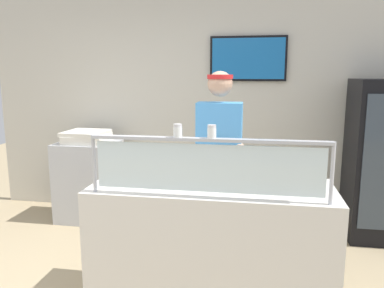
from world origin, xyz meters
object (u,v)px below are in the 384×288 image
(pizza_tray, at_px, (223,181))
(pizza_server, at_px, (220,179))
(parmesan_shaker, at_px, (178,131))
(worker_figure, at_px, (219,160))
(pepper_flake_shaker, at_px, (212,132))
(drink_fridge, at_px, (383,160))
(pizza_box_stack, at_px, (87,137))

(pizza_tray, xyz_separation_m, pizza_server, (-0.02, -0.02, 0.02))
(parmesan_shaker, bearing_deg, pizza_tray, 52.16)
(pizza_tray, height_order, worker_figure, worker_figure)
(pepper_flake_shaker, bearing_deg, drink_fridge, 49.23)
(drink_fridge, height_order, pizza_box_stack, drink_fridge)
(parmesan_shaker, height_order, drink_fridge, drink_fridge)
(pepper_flake_shaker, xyz_separation_m, drink_fridge, (1.59, 1.85, -0.53))
(pizza_tray, height_order, pizza_server, pizza_server)
(pizza_tray, bearing_deg, pepper_flake_shaker, -97.40)
(pizza_tray, distance_m, pizza_box_stack, 2.27)
(pizza_tray, relative_size, drink_fridge, 0.25)
(pepper_flake_shaker, relative_size, drink_fridge, 0.05)
(pepper_flake_shaker, bearing_deg, pizza_box_stack, 133.17)
(pizza_tray, xyz_separation_m, worker_figure, (-0.08, 0.52, 0.04))
(pizza_server, bearing_deg, drink_fridge, 27.30)
(pizza_tray, bearing_deg, worker_figure, 98.45)
(drink_fridge, bearing_deg, pizza_box_stack, -179.24)
(pizza_server, distance_m, parmesan_shaker, 0.55)
(pizza_tray, relative_size, worker_figure, 0.24)
(worker_figure, bearing_deg, pizza_server, -84.05)
(pepper_flake_shaker, distance_m, worker_figure, 0.93)
(drink_fridge, bearing_deg, pizza_tray, -135.70)
(worker_figure, bearing_deg, drink_fridge, 31.40)
(parmesan_shaker, relative_size, pizza_box_stack, 0.17)
(pizza_server, xyz_separation_m, drink_fridge, (1.57, 1.53, -0.15))
(parmesan_shaker, distance_m, drink_fridge, 2.64)
(pizza_tray, relative_size, pepper_flake_shaker, 5.01)
(pepper_flake_shaker, bearing_deg, pizza_server, 85.89)
(parmesan_shaker, distance_m, pizza_box_stack, 2.36)
(pizza_server, bearing_deg, pepper_flake_shaker, -111.10)
(parmesan_shaker, xyz_separation_m, pepper_flake_shaker, (0.22, 0.00, -0.00))
(parmesan_shaker, bearing_deg, pizza_server, 52.78)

